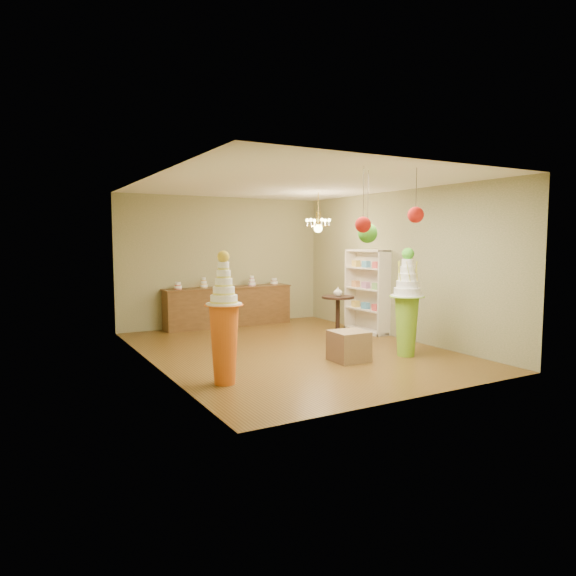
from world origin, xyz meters
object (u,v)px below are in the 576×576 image
pedestal_green (407,312)px  sideboard (229,306)px  round_table (338,311)px  pedestal_orange (224,333)px

pedestal_green → sideboard: size_ratio=0.62×
pedestal_green → sideboard: (-1.50, 4.35, -0.30)m
pedestal_green → round_table: size_ratio=2.19×
sideboard → round_table: (1.43, -2.37, 0.08)m
sideboard → pedestal_orange: bearing=-113.3°
round_table → sideboard: bearing=121.1°
pedestal_orange → sideboard: pedestal_orange is taller
sideboard → round_table: 2.77m
sideboard → round_table: bearing=-58.9°
pedestal_orange → round_table: (3.34, 2.05, -0.17)m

